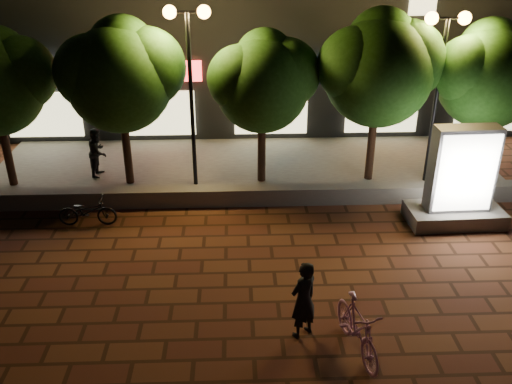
{
  "coord_description": "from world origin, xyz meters",
  "views": [
    {
      "loc": [
        -0.27,
        -10.0,
        7.24
      ],
      "look_at": [
        0.18,
        1.5,
        1.59
      ],
      "focal_mm": 38.86,
      "sensor_mm": 36.0,
      "label": 1
    }
  ],
  "objects_px": {
    "rider": "(303,300)",
    "street_lamp_right": "(443,55)",
    "tree_left": "(121,72)",
    "street_lamp_left": "(189,52)",
    "tree_far_right": "(490,71)",
    "scooter_parked": "(87,211)",
    "tree_right": "(380,65)",
    "ad_kiosk": "(459,185)",
    "scooter_pink": "(357,328)",
    "tree_mid": "(264,79)",
    "pedestrian": "(98,152)"
  },
  "relations": [
    {
      "from": "rider",
      "to": "street_lamp_right",
      "type": "bearing_deg",
      "value": -159.67
    },
    {
      "from": "street_lamp_right",
      "to": "rider",
      "type": "xyz_separation_m",
      "value": [
        -4.55,
        -6.78,
        -3.07
      ]
    },
    {
      "from": "tree_left",
      "to": "street_lamp_left",
      "type": "relative_size",
      "value": 0.94
    },
    {
      "from": "tree_far_right",
      "to": "scooter_parked",
      "type": "bearing_deg",
      "value": -167.33
    },
    {
      "from": "rider",
      "to": "scooter_parked",
      "type": "height_order",
      "value": "rider"
    },
    {
      "from": "tree_right",
      "to": "street_lamp_left",
      "type": "xyz_separation_m",
      "value": [
        -5.36,
        -0.26,
        0.46
      ]
    },
    {
      "from": "scooter_parked",
      "to": "tree_left",
      "type": "bearing_deg",
      "value": -16.21
    },
    {
      "from": "tree_right",
      "to": "ad_kiosk",
      "type": "bearing_deg",
      "value": -59.17
    },
    {
      "from": "rider",
      "to": "street_lamp_left",
      "type": "bearing_deg",
      "value": -105.94
    },
    {
      "from": "tree_far_right",
      "to": "street_lamp_right",
      "type": "xyz_separation_m",
      "value": [
        -1.55,
        -0.26,
        0.53
      ]
    },
    {
      "from": "tree_right",
      "to": "scooter_pink",
      "type": "height_order",
      "value": "tree_right"
    },
    {
      "from": "street_lamp_left",
      "to": "rider",
      "type": "distance_m",
      "value": 7.89
    },
    {
      "from": "ad_kiosk",
      "to": "scooter_pink",
      "type": "height_order",
      "value": "ad_kiosk"
    },
    {
      "from": "tree_right",
      "to": "street_lamp_left",
      "type": "relative_size",
      "value": 0.98
    },
    {
      "from": "tree_mid",
      "to": "ad_kiosk",
      "type": "relative_size",
      "value": 1.68
    },
    {
      "from": "scooter_parked",
      "to": "pedestrian",
      "type": "height_order",
      "value": "pedestrian"
    },
    {
      "from": "street_lamp_right",
      "to": "scooter_parked",
      "type": "xyz_separation_m",
      "value": [
        -9.69,
        -2.27,
        -3.49
      ]
    },
    {
      "from": "tree_left",
      "to": "ad_kiosk",
      "type": "bearing_deg",
      "value": -17.09
    },
    {
      "from": "tree_right",
      "to": "tree_left",
      "type": "bearing_deg",
      "value": -180.0
    },
    {
      "from": "street_lamp_left",
      "to": "pedestrian",
      "type": "relative_size",
      "value": 3.42
    },
    {
      "from": "tree_right",
      "to": "tree_mid",
      "type": "bearing_deg",
      "value": -180.0
    },
    {
      "from": "tree_far_right",
      "to": "street_lamp_right",
      "type": "bearing_deg",
      "value": -170.39
    },
    {
      "from": "pedestrian",
      "to": "rider",
      "type": "bearing_deg",
      "value": -137.2
    },
    {
      "from": "tree_right",
      "to": "scooter_parked",
      "type": "relative_size",
      "value": 3.33
    },
    {
      "from": "scooter_pink",
      "to": "tree_right",
      "type": "bearing_deg",
      "value": 63.57
    },
    {
      "from": "rider",
      "to": "scooter_parked",
      "type": "distance_m",
      "value": 6.86
    },
    {
      "from": "street_lamp_right",
      "to": "tree_left",
      "type": "bearing_deg",
      "value": 178.32
    },
    {
      "from": "tree_right",
      "to": "tree_far_right",
      "type": "bearing_deg",
      "value": -0.0
    },
    {
      "from": "street_lamp_right",
      "to": "pedestrian",
      "type": "height_order",
      "value": "street_lamp_right"
    },
    {
      "from": "street_lamp_right",
      "to": "tree_mid",
      "type": "bearing_deg",
      "value": 176.96
    },
    {
      "from": "tree_far_right",
      "to": "street_lamp_right",
      "type": "distance_m",
      "value": 1.66
    },
    {
      "from": "street_lamp_right",
      "to": "pedestrian",
      "type": "distance_m",
      "value": 10.5
    },
    {
      "from": "tree_right",
      "to": "tree_far_right",
      "type": "distance_m",
      "value": 3.2
    },
    {
      "from": "tree_right",
      "to": "tree_far_right",
      "type": "height_order",
      "value": "tree_right"
    },
    {
      "from": "tree_far_right",
      "to": "pedestrian",
      "type": "relative_size",
      "value": 3.14
    },
    {
      "from": "tree_far_right",
      "to": "tree_right",
      "type": "bearing_deg",
      "value": 180.0
    },
    {
      "from": "tree_far_right",
      "to": "tree_mid",
      "type": "bearing_deg",
      "value": -180.0
    },
    {
      "from": "street_lamp_right",
      "to": "scooter_pink",
      "type": "distance_m",
      "value": 8.8
    },
    {
      "from": "tree_left",
      "to": "tree_mid",
      "type": "relative_size",
      "value": 1.09
    },
    {
      "from": "tree_left",
      "to": "scooter_parked",
      "type": "bearing_deg",
      "value": -106.44
    },
    {
      "from": "tree_right",
      "to": "street_lamp_right",
      "type": "relative_size",
      "value": 1.02
    },
    {
      "from": "tree_mid",
      "to": "tree_right",
      "type": "relative_size",
      "value": 0.89
    },
    {
      "from": "ad_kiosk",
      "to": "pedestrian",
      "type": "relative_size",
      "value": 1.76
    },
    {
      "from": "street_lamp_right",
      "to": "scooter_parked",
      "type": "distance_m",
      "value": 10.55
    },
    {
      "from": "tree_far_right",
      "to": "scooter_pink",
      "type": "xyz_separation_m",
      "value": [
        -5.16,
        -7.57,
        -2.82
      ]
    },
    {
      "from": "scooter_parked",
      "to": "pedestrian",
      "type": "xyz_separation_m",
      "value": [
        -0.33,
        3.07,
        0.44
      ]
    },
    {
      "from": "tree_mid",
      "to": "street_lamp_left",
      "type": "bearing_deg",
      "value": -172.69
    },
    {
      "from": "scooter_parked",
      "to": "tree_right",
      "type": "bearing_deg",
      "value": -72.33
    },
    {
      "from": "street_lamp_left",
      "to": "ad_kiosk",
      "type": "height_order",
      "value": "street_lamp_left"
    },
    {
      "from": "scooter_pink",
      "to": "scooter_parked",
      "type": "bearing_deg",
      "value": 128.5
    }
  ]
}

